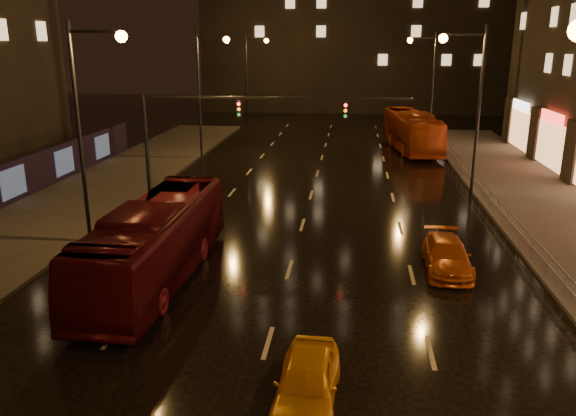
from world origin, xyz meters
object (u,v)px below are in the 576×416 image
Objects in this scene: taxi_near at (307,382)px; taxi_far at (447,255)px; bus_red at (156,241)px; bus_curb at (412,131)px.

taxi_near is 10.92m from taxi_far.
bus_curb is (12.63, 29.79, 0.10)m from bus_red.
bus_red reaches higher than taxi_far.
bus_red is at bearing -167.61° from taxi_far.
taxi_near is (6.56, -7.45, -0.91)m from bus_red.
bus_curb is 2.78× the size of taxi_far.
bus_curb reaches higher than taxi_near.
bus_red reaches higher than taxi_near.
taxi_near is at bearing -106.70° from bus_curb.
bus_curb is 27.57m from taxi_far.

